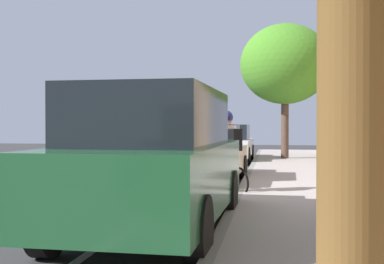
# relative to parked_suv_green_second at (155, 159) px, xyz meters

# --- Properties ---
(ground) EXTENTS (55.47, 55.47, 0.00)m
(ground) POSITION_rel_parked_suv_green_second_xyz_m (-0.56, 3.77, -1.03)
(ground) COLOR #303030
(sidewalk) EXTENTS (3.71, 34.67, 0.16)m
(sidewalk) POSITION_rel_parked_suv_green_second_xyz_m (2.90, 3.77, -0.94)
(sidewalk) COLOR #9E9493
(sidewalk) RESTS_ON ground
(curb_edge) EXTENTS (0.16, 34.67, 0.16)m
(curb_edge) POSITION_rel_parked_suv_green_second_xyz_m (0.96, 3.77, -0.94)
(curb_edge) COLOR gray
(curb_edge) RESTS_ON ground
(lane_stripe_centre) EXTENTS (0.14, 31.60, 0.01)m
(lane_stripe_centre) POSITION_rel_parked_suv_green_second_xyz_m (-3.47, 2.24, -1.02)
(lane_stripe_centre) COLOR white
(lane_stripe_centre) RESTS_ON ground
(lane_stripe_bike_edge) EXTENTS (0.12, 34.67, 0.01)m
(lane_stripe_bike_edge) POSITION_rel_parked_suv_green_second_xyz_m (-0.51, 3.77, -1.02)
(lane_stripe_bike_edge) COLOR white
(lane_stripe_bike_edge) RESTS_ON ground
(parked_suv_green_second) EXTENTS (2.07, 4.75, 1.99)m
(parked_suv_green_second) POSITION_rel_parked_suv_green_second_xyz_m (0.00, 0.00, 0.00)
(parked_suv_green_second) COLOR #1E512D
(parked_suv_green_second) RESTS_ON ground
(parked_sedan_tan_mid) EXTENTS (1.96, 4.46, 1.52)m
(parked_sedan_tan_mid) POSITION_rel_parked_suv_green_second_xyz_m (-0.07, 5.91, -0.27)
(parked_sedan_tan_mid) COLOR tan
(parked_sedan_tan_mid) RESTS_ON ground
(parked_sedan_white_far) EXTENTS (1.88, 4.42, 1.52)m
(parked_sedan_white_far) POSITION_rel_parked_suv_green_second_xyz_m (-0.11, 13.58, -0.27)
(parked_sedan_white_far) COLOR white
(parked_sedan_white_far) RESTS_ON ground
(bicycle_at_curb) EXTENTS (1.34, 1.12, 0.72)m
(bicycle_at_curb) POSITION_rel_parked_suv_green_second_xyz_m (0.50, 3.77, -0.67)
(bicycle_at_curb) COLOR black
(bicycle_at_curb) RESTS_ON ground
(cyclist_with_backpack) EXTENTS (0.52, 0.55, 1.79)m
(cyclist_with_backpack) POSITION_rel_parked_suv_green_second_xyz_m (0.72, 3.31, 0.08)
(cyclist_with_backpack) COLOR #C6B284
(cyclist_with_backpack) RESTS_ON ground
(street_tree_mid_block) EXTENTS (3.61, 3.61, 5.42)m
(street_tree_mid_block) POSITION_rel_parked_suv_green_second_xyz_m (2.12, 13.91, 2.92)
(street_tree_mid_block) COLOR #4E3A2E
(street_tree_mid_block) RESTS_ON sidewalk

